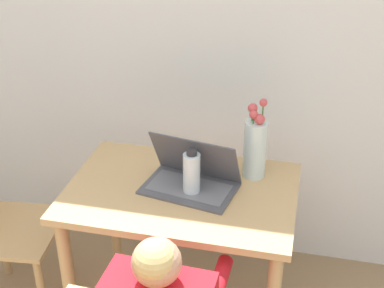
% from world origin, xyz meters
% --- Properties ---
extents(wall_back, '(6.40, 0.05, 2.50)m').
position_xyz_m(wall_back, '(0.00, 2.23, 1.25)').
color(wall_back, white).
rests_on(wall_back, ground_plane).
extents(dining_table, '(0.91, 0.62, 0.75)m').
position_xyz_m(dining_table, '(0.06, 1.56, 0.62)').
color(dining_table, tan).
rests_on(dining_table, ground_plane).
extents(laptop, '(0.40, 0.29, 0.22)m').
position_xyz_m(laptop, '(0.10, 1.59, 0.80)').
color(laptop, '#4C4C51').
rests_on(laptop, dining_table).
extents(flower_vase, '(0.09, 0.09, 0.34)m').
position_xyz_m(flower_vase, '(0.33, 1.73, 0.89)').
color(flower_vase, silver).
rests_on(flower_vase, dining_table).
extents(water_bottle, '(0.07, 0.07, 0.19)m').
position_xyz_m(water_bottle, '(0.11, 1.54, 0.84)').
color(water_bottle, silver).
rests_on(water_bottle, dining_table).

